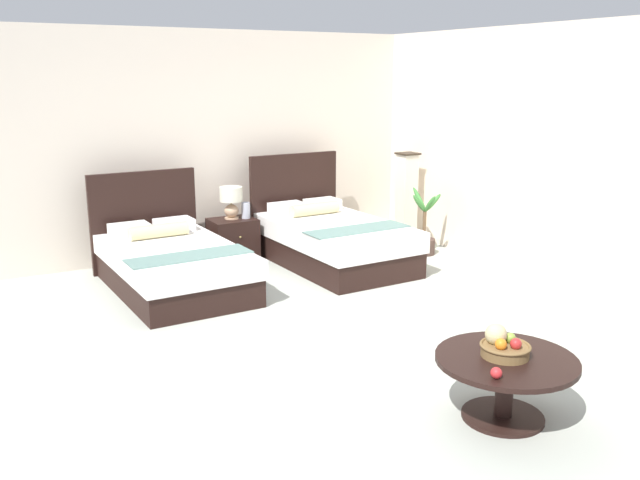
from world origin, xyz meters
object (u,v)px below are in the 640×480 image
Objects in this scene: vase at (246,210)px; loose_apple at (496,373)px; table_lamp at (231,199)px; floor_lamp_corner at (406,198)px; bed_near_corner at (332,239)px; coffee_table at (506,374)px; bed_near_window at (172,263)px; fruit_bowl at (503,346)px; potted_palm at (424,236)px; nightstand at (233,239)px.

loose_apple is (-0.43, -4.83, -0.14)m from vase.
table_lamp is at bearing 86.87° from loose_apple.
bed_near_corner is at bearing -162.43° from floor_lamp_corner.
bed_near_window is at bearing 105.18° from coffee_table.
bed_near_corner is 4.00m from coffee_table.
fruit_bowl is 0.40× the size of potted_palm.
potted_palm is at bearing -106.19° from floor_lamp_corner.
floor_lamp_corner reaches higher than loose_apple.
bed_near_corner reaches higher than coffee_table.
table_lamp reaches higher than potted_palm.
loose_apple is at bearing -79.41° from bed_near_window.
vase is at bearing 84.88° from loose_apple.
bed_near_corner is at bearing -38.85° from nightstand.
bed_near_window reaches higher than vase.
bed_near_corner is 1.25m from nightstand.
potted_palm is at bearing -3.23° from bed_near_window.
table_lamp is 0.42× the size of coffee_table.
floor_lamp_corner reaches higher than bed_near_window.
coffee_table is 4.32m from potted_palm.
bed_near_window is at bearing 179.92° from bed_near_corner.
nightstand is 4.88m from loose_apple.
coffee_table is (0.02, -4.66, 0.07)m from nightstand.
table_lamp is at bearing 90.27° from fruit_bowl.
vase is 0.16× the size of floor_lamp_corner.
nightstand reaches higher than coffee_table.
vase is 4.64m from coffee_table.
potted_palm reaches higher than vase.
bed_near_corner is 1.34m from table_lamp.
table_lamp is at bearing 160.07° from vase.
nightstand is at bearing 37.02° from bed_near_window.
potted_palm is at bearing -8.14° from bed_near_corner.
bed_near_corner is 1.56m from floor_lamp_corner.
nightstand is at bearing 90.28° from coffee_table.
coffee_table is (0.02, -4.68, -0.44)m from table_lamp.
nightstand is (-0.97, 0.78, -0.05)m from bed_near_corner.
vase is 4.85m from loose_apple.
potted_palm reaches higher than nightstand.
bed_near_window is at bearing -148.34° from vase.
potted_palm is at bearing -23.24° from nightstand.
bed_near_window is 4.00m from fruit_bowl.
vase is 2.28m from floor_lamp_corner.
potted_palm is at bearing -23.96° from vase.
loose_apple is at bearing -93.14° from nightstand.
bed_near_window is 1.45m from vase.
bed_near_corner is 1.14m from vase.
coffee_table is (-0.14, -4.62, -0.29)m from vase.
bed_near_corner is at bearing -42.66° from vase.
coffee_table is at bearing -91.77° from vase.
bed_near_window reaches higher than coffee_table.
fruit_bowl is (-0.00, 0.04, 0.19)m from coffee_table.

